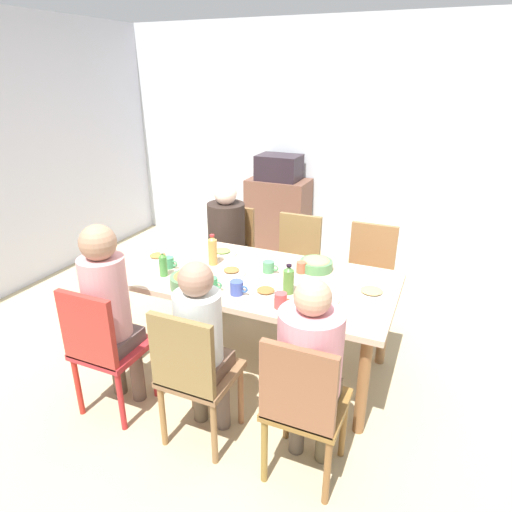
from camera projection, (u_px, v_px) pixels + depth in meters
name	position (u px, v px, depth m)	size (l,w,h in m)	color
ground_plane	(256.00, 362.00, 3.43)	(6.47, 6.47, 0.00)	tan
wall_back	(345.00, 144.00, 5.02)	(5.63, 0.12, 2.60)	silver
dining_table	(256.00, 285.00, 3.18)	(1.92, 0.98, 0.73)	#CAAC8F
chair_0	(369.00, 272.00, 3.73)	(0.40, 0.40, 0.90)	brown
chair_1	(103.00, 345.00, 2.74)	(0.40, 0.40, 0.90)	#B1272D
person_1	(108.00, 304.00, 2.73)	(0.30, 0.30, 1.26)	brown
chair_2	(193.00, 371.00, 2.50)	(0.40, 0.40, 0.90)	brown
person_2	(200.00, 337.00, 2.52)	(0.30, 0.30, 1.14)	brown
chair_3	(296.00, 260.00, 3.97)	(0.40, 0.40, 0.90)	brown
chair_4	(303.00, 403.00, 2.26)	(0.40, 0.40, 0.90)	olive
person_4	(310.00, 361.00, 2.27)	(0.33, 0.33, 1.17)	brown
chair_5	(231.00, 249.00, 4.21)	(0.40, 0.40, 0.90)	brown
person_5	(226.00, 232.00, 4.06)	(0.34, 0.34, 1.16)	brown
plate_0	(158.00, 257.00, 3.44)	(0.22, 0.22, 0.04)	white
plate_1	(319.00, 298.00, 2.82)	(0.26, 0.26, 0.04)	silver
plate_2	(231.00, 272.00, 3.19)	(0.21, 0.21, 0.04)	silver
plate_3	(371.00, 292.00, 2.89)	(0.26, 0.26, 0.04)	silver
plate_4	(222.00, 252.00, 3.53)	(0.23, 0.23, 0.04)	silver
plate_5	(266.00, 292.00, 2.89)	(0.21, 0.21, 0.04)	silver
bowl_0	(316.00, 264.00, 3.23)	(0.24, 0.24, 0.09)	#4F854E
bowl_1	(191.00, 280.00, 2.97)	(0.27, 0.27, 0.10)	#528250
cup_0	(269.00, 267.00, 3.20)	(0.12, 0.08, 0.08)	#4C8C5E
cup_1	(281.00, 301.00, 2.71)	(0.11, 0.08, 0.10)	#D24444
cup_2	(212.00, 284.00, 2.94)	(0.11, 0.08, 0.08)	#3F9557
cup_3	(302.00, 267.00, 3.19)	(0.11, 0.07, 0.08)	#C4553A
cup_4	(168.00, 262.00, 3.27)	(0.12, 0.08, 0.08)	#449463
cup_5	(237.00, 288.00, 2.88)	(0.12, 0.09, 0.09)	#3C4FA3
bottle_0	(163.00, 264.00, 3.12)	(0.06, 0.06, 0.18)	#42883E
bottle_1	(213.00, 250.00, 3.30)	(0.07, 0.07, 0.23)	#C18F45
bottle_2	(289.00, 280.00, 2.88)	(0.07, 0.07, 0.20)	#4F7C32
side_cabinet	(278.00, 217.00, 5.34)	(0.70, 0.44, 0.90)	brown
microwave	(279.00, 167.00, 5.12)	(0.48, 0.36, 0.28)	#281E25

